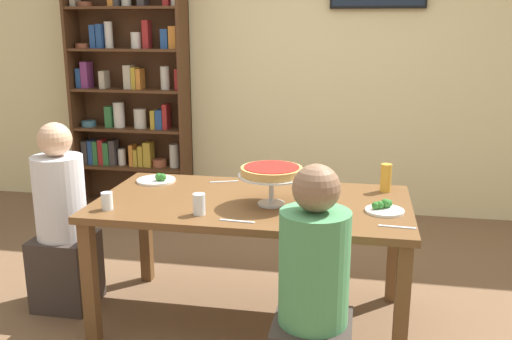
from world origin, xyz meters
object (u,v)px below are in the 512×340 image
(diner_head_west, at_px, (63,230))
(deep_dish_pizza_stand, at_px, (272,173))
(bookshelf, at_px, (130,89))
(salad_plate_near_diner, at_px, (384,208))
(dining_table, at_px, (253,215))
(diner_near_right, at_px, (313,313))
(salad_plate_far_diner, at_px, (157,180))
(cutlery_fork_near, at_px, (397,227))
(water_glass_clear_near, at_px, (199,204))
(water_glass_clear_far, at_px, (107,201))
(beer_glass_amber_tall, at_px, (386,178))
(cutlery_fork_far, at_px, (224,182))
(cutlery_knife_near, at_px, (237,221))

(diner_head_west, distance_m, deep_dish_pizza_stand, 1.35)
(bookshelf, relative_size, salad_plate_near_diner, 10.82)
(diner_head_west, relative_size, deep_dish_pizza_stand, 3.15)
(dining_table, height_order, diner_near_right, diner_near_right)
(salad_plate_near_diner, xyz_separation_m, salad_plate_far_diner, (-1.38, 0.34, -0.00))
(salad_plate_near_diner, bearing_deg, deep_dish_pizza_stand, 179.50)
(diner_near_right, xyz_separation_m, cutlery_fork_near, (0.36, 0.46, 0.25))
(diner_near_right, height_order, water_glass_clear_near, diner_near_right)
(water_glass_clear_far, bearing_deg, salad_plate_far_diner, 83.46)
(deep_dish_pizza_stand, relative_size, beer_glass_amber_tall, 2.19)
(deep_dish_pizza_stand, xyz_separation_m, cutlery_fork_far, (-0.36, 0.40, -0.17))
(water_glass_clear_far, relative_size, cutlery_knife_near, 0.52)
(bookshelf, distance_m, deep_dish_pizza_stand, 2.67)
(beer_glass_amber_tall, distance_m, cutlery_fork_near, 0.62)
(diner_head_west, distance_m, cutlery_knife_near, 1.23)
(diner_near_right, relative_size, diner_head_west, 1.00)
(beer_glass_amber_tall, xyz_separation_m, cutlery_fork_far, (-0.99, 0.02, -0.08))
(bookshelf, height_order, cutlery_fork_near, bookshelf)
(salad_plate_near_diner, bearing_deg, bookshelf, 137.63)
(water_glass_clear_near, xyz_separation_m, cutlery_fork_far, (-0.02, 0.63, -0.05))
(deep_dish_pizza_stand, relative_size, salad_plate_near_diner, 1.79)
(diner_head_west, bearing_deg, cutlery_fork_far, 21.76)
(bookshelf, xyz_separation_m, cutlery_fork_far, (1.31, -1.67, -0.38))
(salad_plate_near_diner, distance_m, water_glass_clear_far, 1.47)
(bookshelf, bearing_deg, diner_near_right, -54.58)
(dining_table, xyz_separation_m, cutlery_fork_near, (0.77, -0.30, 0.09))
(deep_dish_pizza_stand, relative_size, cutlery_knife_near, 2.03)
(dining_table, xyz_separation_m, cutlery_fork_far, (-0.25, 0.34, 0.09))
(dining_table, bearing_deg, diner_near_right, -61.55)
(diner_near_right, bearing_deg, deep_dish_pizza_stand, 22.93)
(dining_table, relative_size, deep_dish_pizza_stand, 4.78)
(water_glass_clear_far, bearing_deg, deep_dish_pizza_stand, 15.99)
(cutlery_fork_far, bearing_deg, salad_plate_far_diner, -11.10)
(dining_table, bearing_deg, cutlery_fork_near, -21.34)
(dining_table, bearing_deg, diner_head_west, -178.65)
(cutlery_fork_near, bearing_deg, cutlery_fork_far, 151.71)
(cutlery_knife_near, bearing_deg, water_glass_clear_far, 178.73)
(diner_near_right, relative_size, cutlery_knife_near, 6.39)
(beer_glass_amber_tall, bearing_deg, water_glass_clear_far, -157.10)
(salad_plate_far_diner, bearing_deg, cutlery_fork_far, 9.60)
(bookshelf, xyz_separation_m, water_glass_clear_near, (1.33, -2.30, -0.32))
(cutlery_fork_near, bearing_deg, beer_glass_amber_tall, 97.22)
(deep_dish_pizza_stand, distance_m, beer_glass_amber_tall, 0.73)
(cutlery_knife_near, bearing_deg, salad_plate_near_diner, 25.81)
(salad_plate_far_diner, height_order, cutlery_fork_near, salad_plate_far_diner)
(diner_head_west, relative_size, salad_plate_near_diner, 5.62)
(water_glass_clear_far, bearing_deg, cutlery_fork_near, 0.05)
(beer_glass_amber_tall, bearing_deg, bookshelf, 143.58)
(dining_table, xyz_separation_m, water_glass_clear_far, (-0.73, -0.30, 0.13))
(bookshelf, xyz_separation_m, beer_glass_amber_tall, (2.29, -1.69, -0.30))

